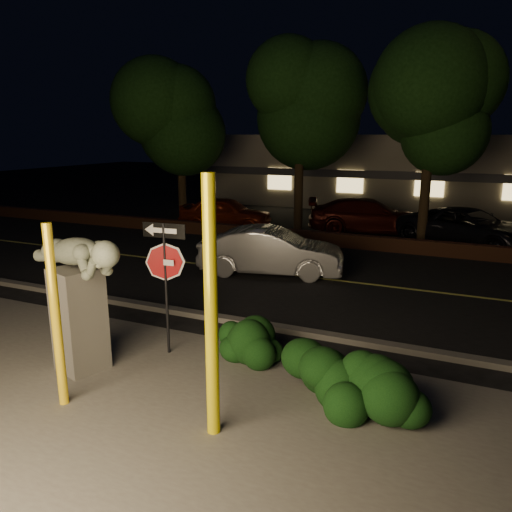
{
  "coord_description": "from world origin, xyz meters",
  "views": [
    {
      "loc": [
        4.31,
        -6.29,
        4.04
      ],
      "look_at": [
        0.24,
        2.8,
        1.6
      ],
      "focal_mm": 35.0,
      "sensor_mm": 36.0,
      "label": 1
    }
  ],
  "objects_px": {
    "parked_car_red": "(226,213)",
    "parked_car_darkred": "(368,216)",
    "signpost": "(165,262)",
    "yellow_pole_right": "(211,311)",
    "silver_sedan": "(271,251)",
    "yellow_pole_left": "(56,317)",
    "parked_car_dark": "(469,228)",
    "sculpture": "(78,287)"
  },
  "relations": [
    {
      "from": "signpost",
      "to": "parked_car_red",
      "type": "relative_size",
      "value": 0.62
    },
    {
      "from": "parked_car_red",
      "to": "parked_car_darkred",
      "type": "xyz_separation_m",
      "value": [
        5.94,
        1.47,
        0.03
      ]
    },
    {
      "from": "parked_car_dark",
      "to": "silver_sedan",
      "type": "bearing_deg",
      "value": 165.62
    },
    {
      "from": "signpost",
      "to": "yellow_pole_left",
      "type": "bearing_deg",
      "value": -106.12
    },
    {
      "from": "yellow_pole_right",
      "to": "silver_sedan",
      "type": "distance_m",
      "value": 8.22
    },
    {
      "from": "yellow_pole_left",
      "to": "parked_car_dark",
      "type": "height_order",
      "value": "yellow_pole_left"
    },
    {
      "from": "sculpture",
      "to": "silver_sedan",
      "type": "height_order",
      "value": "sculpture"
    },
    {
      "from": "silver_sedan",
      "to": "parked_car_darkred",
      "type": "bearing_deg",
      "value": -22.0
    },
    {
      "from": "signpost",
      "to": "parked_car_darkred",
      "type": "relative_size",
      "value": 0.5
    },
    {
      "from": "yellow_pole_left",
      "to": "signpost",
      "type": "relative_size",
      "value": 1.13
    },
    {
      "from": "parked_car_darkred",
      "to": "parked_car_red",
      "type": "bearing_deg",
      "value": 87.39
    },
    {
      "from": "yellow_pole_left",
      "to": "parked_car_dark",
      "type": "bearing_deg",
      "value": 69.86
    },
    {
      "from": "parked_car_red",
      "to": "yellow_pole_right",
      "type": "bearing_deg",
      "value": -160.35
    },
    {
      "from": "yellow_pole_left",
      "to": "silver_sedan",
      "type": "relative_size",
      "value": 0.68
    },
    {
      "from": "yellow_pole_left",
      "to": "yellow_pole_right",
      "type": "height_order",
      "value": "yellow_pole_right"
    },
    {
      "from": "sculpture",
      "to": "yellow_pole_left",
      "type": "bearing_deg",
      "value": -44.82
    },
    {
      "from": "signpost",
      "to": "yellow_pole_right",
      "type": "bearing_deg",
      "value": -48.43
    },
    {
      "from": "signpost",
      "to": "sculpture",
      "type": "xyz_separation_m",
      "value": [
        -0.97,
        -1.18,
        -0.26
      ]
    },
    {
      "from": "sculpture",
      "to": "parked_car_dark",
      "type": "relative_size",
      "value": 0.49
    },
    {
      "from": "parked_car_darkred",
      "to": "parked_car_dark",
      "type": "relative_size",
      "value": 0.98
    },
    {
      "from": "sculpture",
      "to": "parked_car_darkred",
      "type": "distance_m",
      "value": 14.74
    },
    {
      "from": "yellow_pole_left",
      "to": "parked_car_red",
      "type": "xyz_separation_m",
      "value": [
        -4.57,
        14.14,
        -0.73
      ]
    },
    {
      "from": "parked_car_dark",
      "to": "parked_car_darkred",
      "type": "bearing_deg",
      "value": 98.06
    },
    {
      "from": "signpost",
      "to": "silver_sedan",
      "type": "relative_size",
      "value": 0.6
    },
    {
      "from": "yellow_pole_left",
      "to": "yellow_pole_right",
      "type": "xyz_separation_m",
      "value": [
        2.46,
        0.28,
        0.38
      ]
    },
    {
      "from": "parked_car_red",
      "to": "parked_car_darkred",
      "type": "relative_size",
      "value": 0.82
    },
    {
      "from": "yellow_pole_left",
      "to": "signpost",
      "type": "height_order",
      "value": "yellow_pole_left"
    },
    {
      "from": "parked_car_red",
      "to": "parked_car_dark",
      "type": "distance_m",
      "value": 9.86
    },
    {
      "from": "signpost",
      "to": "parked_car_red",
      "type": "height_order",
      "value": "signpost"
    },
    {
      "from": "silver_sedan",
      "to": "yellow_pole_left",
      "type": "bearing_deg",
      "value": 166.74
    },
    {
      "from": "signpost",
      "to": "silver_sedan",
      "type": "height_order",
      "value": "signpost"
    },
    {
      "from": "yellow_pole_right",
      "to": "parked_car_red",
      "type": "xyz_separation_m",
      "value": [
        -7.03,
        13.86,
        -1.11
      ]
    },
    {
      "from": "yellow_pole_right",
      "to": "sculpture",
      "type": "relative_size",
      "value": 1.46
    },
    {
      "from": "yellow_pole_right",
      "to": "parked_car_darkred",
      "type": "distance_m",
      "value": 15.41
    },
    {
      "from": "signpost",
      "to": "silver_sedan",
      "type": "distance_m",
      "value": 5.98
    },
    {
      "from": "silver_sedan",
      "to": "parked_car_dark",
      "type": "relative_size",
      "value": 0.83
    },
    {
      "from": "silver_sedan",
      "to": "parked_car_dark",
      "type": "xyz_separation_m",
      "value": [
        5.18,
        6.36,
        0.01
      ]
    },
    {
      "from": "parked_car_red",
      "to": "parked_car_darkred",
      "type": "height_order",
      "value": "parked_car_darkred"
    },
    {
      "from": "yellow_pole_right",
      "to": "parked_car_dark",
      "type": "relative_size",
      "value": 0.71
    },
    {
      "from": "sculpture",
      "to": "parked_car_dark",
      "type": "bearing_deg",
      "value": 84.08
    },
    {
      "from": "yellow_pole_right",
      "to": "silver_sedan",
      "type": "relative_size",
      "value": 0.86
    },
    {
      "from": "yellow_pole_right",
      "to": "silver_sedan",
      "type": "bearing_deg",
      "value": 106.82
    }
  ]
}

